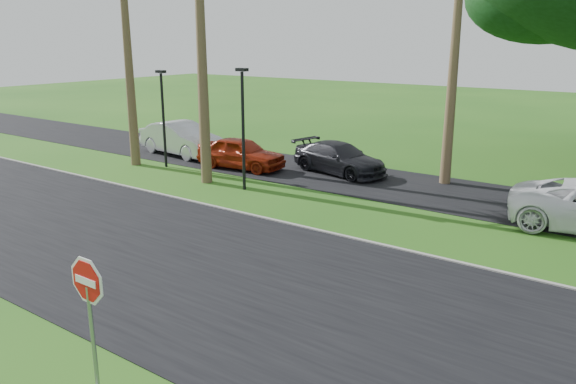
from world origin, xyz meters
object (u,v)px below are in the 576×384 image
at_px(stop_sign_near, 89,300).
at_px(car_silver, 182,139).
at_px(car_dark, 339,159).
at_px(car_red, 241,153).

relative_size(stop_sign_near, car_silver, 0.53).
bearing_deg(car_dark, car_silver, 110.31).
bearing_deg(car_silver, car_dark, -75.00).
distance_m(car_silver, car_red, 4.42).
xyz_separation_m(car_silver, car_red, (4.38, -0.59, -0.12)).
bearing_deg(car_red, car_dark, -71.42).
bearing_deg(car_red, stop_sign_near, -153.07).
bearing_deg(car_red, car_silver, 77.14).
bearing_deg(car_silver, stop_sign_near, -131.13).
bearing_deg(car_dark, car_red, 126.00).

